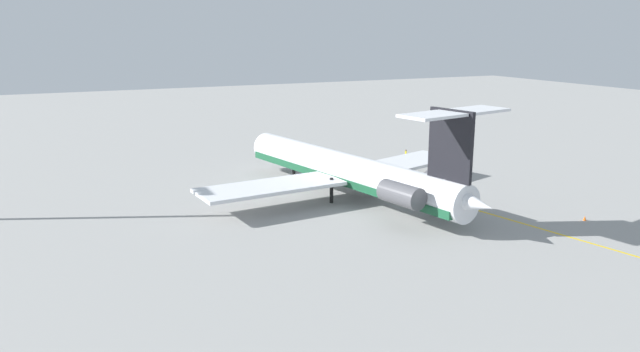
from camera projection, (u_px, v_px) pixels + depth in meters
ground at (374, 188)px, 87.93m from camera, size 336.82×336.82×0.00m
main_jetliner at (352, 171)px, 81.53m from camera, size 48.15×42.87×14.11m
ground_crew_near_nose at (406, 153)px, 107.52m from camera, size 0.42×0.27×1.67m
ground_crew_near_tail at (306, 150)px, 109.82m from camera, size 0.27×0.42×1.71m
safety_cone_nose at (585, 218)px, 72.79m from camera, size 0.40×0.40×0.55m
taxiway_centreline at (403, 189)px, 87.41m from camera, size 76.27×16.38×0.01m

